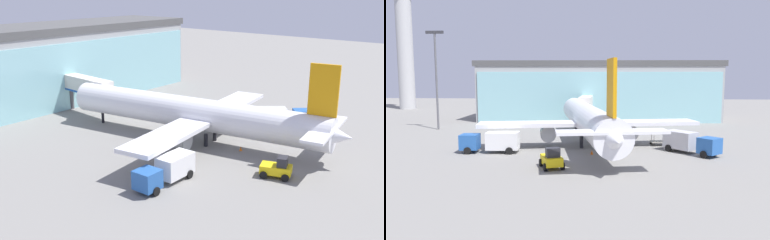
% 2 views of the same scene
% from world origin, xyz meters
% --- Properties ---
extents(ground, '(240.00, 240.00, 0.00)m').
position_xyz_m(ground, '(0.00, 0.00, 0.00)').
color(ground, gray).
extents(terminal_building, '(53.55, 17.01, 13.03)m').
position_xyz_m(terminal_building, '(0.01, 38.21, 6.52)').
color(terminal_building, '#A1A1A1').
rests_on(terminal_building, ground).
extents(jet_bridge, '(2.55, 11.43, 5.79)m').
position_xyz_m(jet_bridge, '(-2.14, 26.79, 4.41)').
color(jet_bridge, beige).
rests_on(jet_bridge, ground).
extents(airplane, '(30.21, 39.58, 11.35)m').
position_xyz_m(airplane, '(-0.80, 5.47, 3.58)').
color(airplane, silver).
rests_on(airplane, ground).
extents(catering_truck, '(7.41, 2.84, 2.65)m').
position_xyz_m(catering_truck, '(-12.70, -0.94, 1.47)').
color(catering_truck, '#2659A5').
rests_on(catering_truck, ground).
extents(fuel_truck, '(6.50, 6.91, 2.65)m').
position_xyz_m(fuel_truck, '(12.15, 0.32, 1.47)').
color(fuel_truck, '#2659A5').
rests_on(fuel_truck, ground).
extents(baggage_cart, '(2.97, 1.93, 1.50)m').
position_xyz_m(baggage_cart, '(9.39, 5.77, 0.50)').
color(baggage_cart, '#9E998C').
rests_on(baggage_cart, ground).
extents(pushback_tug, '(3.10, 3.63, 2.30)m').
position_xyz_m(pushback_tug, '(-4.01, -8.58, 0.97)').
color(pushback_tug, yellow).
rests_on(pushback_tug, ground).
extents(safety_cone_nose, '(0.36, 0.36, 0.55)m').
position_xyz_m(safety_cone_nose, '(-0.03, -1.20, 0.28)').
color(safety_cone_nose, orange).
rests_on(safety_cone_nose, ground).
extents(safety_cone_wingtip, '(0.36, 0.36, 0.55)m').
position_xyz_m(safety_cone_wingtip, '(13.79, 4.36, 0.28)').
color(safety_cone_wingtip, orange).
rests_on(safety_cone_wingtip, ground).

